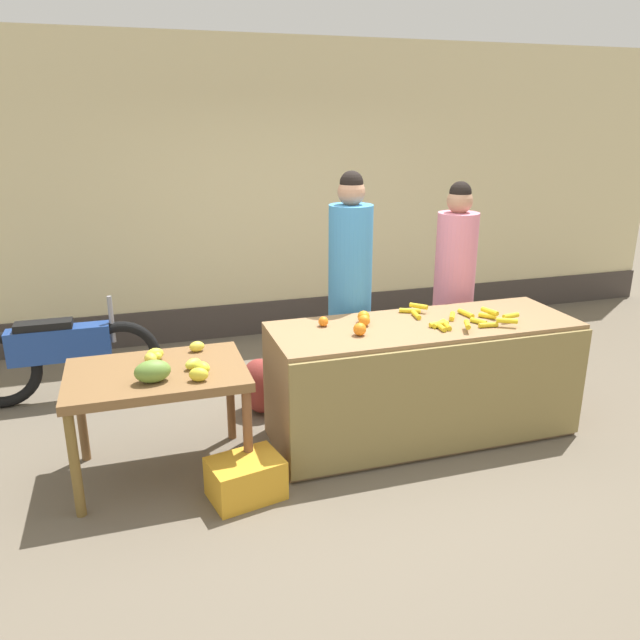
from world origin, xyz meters
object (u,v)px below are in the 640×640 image
at_px(vendor_woman_blue_shirt, 350,292).
at_px(parked_motorcycle, 61,355).
at_px(vendor_woman_pink_shirt, 454,288).
at_px(produce_crate, 246,478).
at_px(produce_sack, 261,386).

height_order(vendor_woman_blue_shirt, parked_motorcycle, vendor_woman_blue_shirt).
relative_size(vendor_woman_pink_shirt, parked_motorcycle, 1.12).
bearing_deg(parked_motorcycle, produce_crate, -57.26).
xyz_separation_m(vendor_woman_blue_shirt, produce_sack, (-0.72, 0.06, -0.73)).
height_order(parked_motorcycle, produce_crate, parked_motorcycle).
xyz_separation_m(vendor_woman_blue_shirt, parked_motorcycle, (-2.25, 0.77, -0.56)).
distance_m(vendor_woman_blue_shirt, produce_crate, 1.72).
bearing_deg(produce_sack, vendor_woman_pink_shirt, 0.45).
bearing_deg(parked_motorcycle, produce_sack, -24.93).
relative_size(parked_motorcycle, produce_sack, 3.53).
bearing_deg(vendor_woman_pink_shirt, produce_sack, -179.55).
bearing_deg(produce_crate, vendor_woman_blue_shirt, 45.12).
distance_m(vendor_woman_blue_shirt, produce_sack, 1.03).
distance_m(produce_crate, produce_sack, 1.19).
height_order(vendor_woman_pink_shirt, produce_sack, vendor_woman_pink_shirt).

